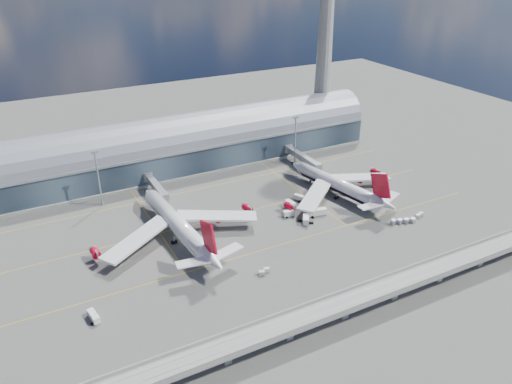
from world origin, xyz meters
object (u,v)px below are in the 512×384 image
airliner_left (179,226)px  service_truck_4 (290,205)px  service_truck_3 (306,220)px  control_tower (325,49)px  floodlight_mast_left (98,177)px  airliner_right (338,185)px  cargo_train_0 (264,272)px  service_truck_1 (289,213)px  cargo_train_1 (403,221)px  service_truck_2 (317,212)px  floodlight_mast_right (295,139)px  service_truck_0 (94,316)px  cargo_train_2 (419,215)px  service_truck_5 (299,198)px

airliner_left → service_truck_4: bearing=-1.7°
service_truck_4 → service_truck_3: bearing=-97.1°
control_tower → floodlight_mast_left: size_ratio=4.01×
airliner_right → service_truck_3: (-26.77, -14.55, -3.62)m
airliner_right → cargo_train_0: bearing=-158.3°
service_truck_1 → cargo_train_1: service_truck_1 is taller
service_truck_1 → service_truck_2: size_ratio=0.56×
floodlight_mast_right → cargo_train_1: size_ratio=2.29×
service_truck_0 → cargo_train_0: 58.19m
service_truck_3 → cargo_train_1: size_ratio=0.59×
floodlight_mast_right → cargo_train_1: floodlight_mast_right is taller
floodlight_mast_right → cargo_train_2: (16.76, -73.66, -12.80)m
floodlight_mast_left → service_truck_4: bearing=-29.6°
cargo_train_0 → cargo_train_2: bearing=-68.1°
floodlight_mast_right → airliner_left: floodlight_mast_right is taller
airliner_left → service_truck_3: bearing=-17.5°
control_tower → floodlight_mast_right: size_ratio=4.01×
service_truck_1 → service_truck_4: service_truck_4 is taller
service_truck_0 → service_truck_1: size_ratio=1.29×
airliner_left → cargo_train_0: airliner_left is taller
cargo_train_0 → cargo_train_1: 68.08m
control_tower → service_truck_4: bearing=-132.2°
service_truck_0 → service_truck_3: 92.59m
airliner_right → cargo_train_1: (8.78, -33.60, -4.21)m
airliner_left → cargo_train_1: size_ratio=6.33×
airliner_left → service_truck_2: bearing=-12.8°
control_tower → service_truck_3: 116.14m
service_truck_4 → cargo_train_0: size_ratio=1.09×
airliner_right → service_truck_4: 26.11m
airliner_right → floodlight_mast_left: bearing=146.6°
service_truck_1 → service_truck_3: 8.77m
floodlight_mast_left → service_truck_3: size_ratio=3.87×
airliner_right → service_truck_2: 22.68m
service_truck_4 → control_tower: bearing=44.3°
floodlight_mast_right → service_truck_0: size_ratio=4.08×
airliner_left → airliner_right: size_ratio=1.13×
control_tower → cargo_train_1: control_tower is taller
service_truck_5 → cargo_train_2: bearing=-69.8°
service_truck_0 → cargo_train_1: size_ratio=0.56×
service_truck_3 → airliner_right: bearing=61.9°
service_truck_1 → service_truck_2: service_truck_2 is taller
airliner_right → airliner_left: bearing=170.8°
service_truck_2 → cargo_train_0: 47.81m
control_tower → floodlight_mast_left: (-135.00, -28.00, -38.00)m
control_tower → cargo_train_0: (-95.97, -106.50, -50.77)m
floodlight_mast_right → floodlight_mast_left: bearing=180.0°
service_truck_4 → cargo_train_2: size_ratio=1.13×
cargo_train_1 → cargo_train_0: bearing=75.4°
cargo_train_0 → control_tower: bearing=-23.7°
service_truck_0 → airliner_right: bearing=6.7°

